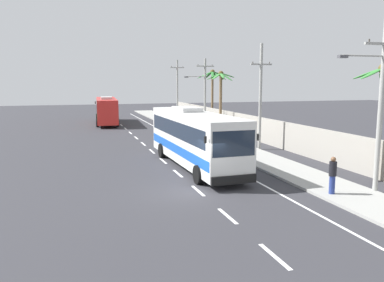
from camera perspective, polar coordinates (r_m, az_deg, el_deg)
ground_plane at (r=20.39m, az=0.93°, el=-7.21°), size 160.00×160.00×0.00m
sidewalk_kerb at (r=31.88m, az=7.07°, el=-1.38°), size 3.20×90.00×0.14m
lane_markings at (r=34.82m, az=-2.80°, el=-0.59°), size 3.87×71.00×0.01m
boundary_wall at (r=36.92m, az=9.97°, el=1.59°), size 0.24×60.00×2.27m
coach_bus_foreground at (r=25.81m, az=0.30°, el=0.65°), size 3.21×12.54×3.81m
coach_bus_far_lane at (r=53.38m, az=-12.18°, el=4.44°), size 3.44×12.38×3.59m
motorcycle_beside_bus at (r=34.92m, az=-0.38°, el=0.51°), size 0.56×1.96×1.57m
pedestrian_near_kerb at (r=20.36m, az=19.55°, el=-4.53°), size 0.36×0.36×1.82m
utility_pole_nearest at (r=21.28m, az=25.37°, el=5.77°), size 3.71×0.24×9.03m
utility_pole_mid at (r=32.66m, az=9.80°, el=6.46°), size 1.84×0.24×8.53m
utility_pole_far at (r=44.96m, az=1.76°, el=7.04°), size 3.46×0.24×8.06m
utility_pole_distant at (r=57.92m, az=-2.12°, el=7.51°), size 2.08×0.24×8.55m
palm_nearest at (r=50.32m, az=2.94°, el=8.20°), size 3.91×3.94×7.01m
palm_second at (r=42.32m, az=4.14°, el=7.51°), size 3.01×3.11×6.63m
palm_third at (r=24.00m, az=25.68°, el=6.07°), size 3.22×2.96×6.49m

